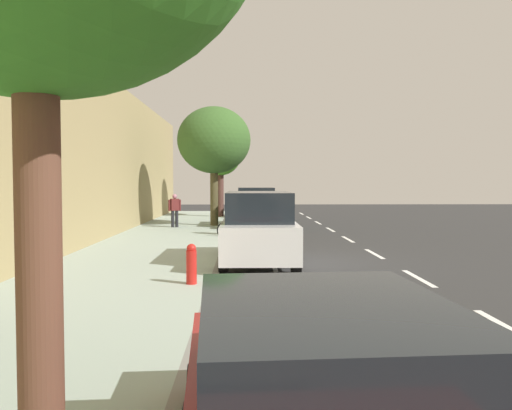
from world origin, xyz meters
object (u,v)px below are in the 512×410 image
parked_sedan_dark_blue_nearest (252,207)px  cyclist_with_backpack (233,211)px  parked_suv_green_second (255,207)px  street_tree_mid_block (214,141)px  fire_hydrant (191,264)px  street_tree_near_cyclist (220,154)px  parked_suv_white_mid (258,228)px  pedestrian_on_phone (175,209)px  bicycle_at_curb (239,230)px

parked_sedan_dark_blue_nearest → cyclist_with_backpack: 10.82m
parked_suv_green_second → street_tree_mid_block: (2.00, -0.23, 3.23)m
parked_suv_green_second → street_tree_mid_block: 3.81m
parked_sedan_dark_blue_nearest → fire_hydrant: parked_sedan_dark_blue_nearest is taller
street_tree_mid_block → street_tree_near_cyclist: bearing=-90.0°
parked_suv_white_mid → pedestrian_on_phone: bearing=-71.2°
parked_suv_white_mid → street_tree_near_cyclist: size_ratio=0.90×
parked_sedan_dark_blue_nearest → parked_suv_white_mid: parked_suv_white_mid is taller
bicycle_at_curb → cyclist_with_backpack: cyclist_with_backpack is taller
street_tree_near_cyclist → pedestrian_on_phone: street_tree_near_cyclist is taller
street_tree_mid_block → bicycle_at_curb: bearing=103.9°
street_tree_near_cyclist → street_tree_mid_block: bearing=90.0°
parked_suv_green_second → fire_hydrant: 14.68m
bicycle_at_curb → street_tree_near_cyclist: street_tree_near_cyclist is taller
parked_suv_white_mid → pedestrian_on_phone: 11.29m
cyclist_with_backpack → parked_suv_white_mid: bearing=96.5°
parked_suv_white_mid → street_tree_mid_block: 12.23m
pedestrian_on_phone → street_tree_near_cyclist: bearing=-103.1°
bicycle_at_curb → fire_hydrant: size_ratio=2.08×
pedestrian_on_phone → fire_hydrant: pedestrian_on_phone is taller
parked_suv_green_second → street_tree_mid_block: street_tree_mid_block is taller
parked_suv_green_second → fire_hydrant: bearing=83.6°
bicycle_at_curb → cyclist_with_backpack: bearing=-63.6°
parked_sedan_dark_blue_nearest → bicycle_at_curb: (0.67, 11.23, -0.37)m
parked_suv_green_second → street_tree_near_cyclist: (2.00, -6.98, 2.93)m
parked_suv_green_second → street_tree_mid_block: bearing=-6.5°
parked_suv_green_second → street_tree_mid_block: size_ratio=0.82×
parked_sedan_dark_blue_nearest → bicycle_at_curb: bearing=86.6°
parked_suv_green_second → pedestrian_on_phone: 3.87m
street_tree_near_cyclist → fire_hydrant: (-0.36, 21.55, -3.40)m
bicycle_at_curb → cyclist_with_backpack: size_ratio=0.99×
parked_suv_green_second → pedestrian_on_phone: parked_suv_green_second is taller
parked_suv_green_second → street_tree_near_cyclist: 7.83m
bicycle_at_curb → pedestrian_on_phone: pedestrian_on_phone is taller
parked_suv_green_second → bicycle_at_curb: bearing=81.1°
parked_sedan_dark_blue_nearest → pedestrian_on_phone: bearing=62.5°
parked_suv_white_mid → bicycle_at_curb: size_ratio=2.70×
parked_suv_white_mid → street_tree_mid_block: (1.84, -11.65, 3.23)m
parked_suv_green_second → street_tree_near_cyclist: street_tree_near_cyclist is taller
parked_suv_white_mid → pedestrian_on_phone: size_ratio=3.03×
bicycle_at_curb → street_tree_mid_block: size_ratio=0.30×
bicycle_at_curb → fire_hydrant: 9.81m
parked_sedan_dark_blue_nearest → street_tree_mid_block: street_tree_mid_block is taller
bicycle_at_curb → street_tree_mid_block: (1.25, -5.04, 3.88)m
parked_sedan_dark_blue_nearest → cyclist_with_backpack: cyclist_with_backpack is taller
parked_suv_green_second → cyclist_with_backpack: parked_suv_green_second is taller
parked_sedan_dark_blue_nearest → bicycle_at_curb: size_ratio=2.57×
parked_suv_white_mid → fire_hydrant: bearing=64.9°
bicycle_at_curb → pedestrian_on_phone: size_ratio=1.12×
bicycle_at_curb → street_tree_near_cyclist: (1.25, -11.79, 3.58)m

